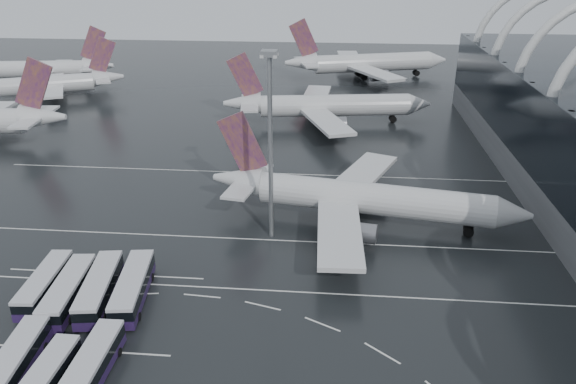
# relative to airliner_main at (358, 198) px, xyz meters

# --- Properties ---
(ground) EXTENTS (420.00, 420.00, 0.00)m
(ground) POSITION_rel_airliner_main_xyz_m (-11.42, -19.41, -4.42)
(ground) COLOR black
(ground) RESTS_ON ground
(lane_marking_near) EXTENTS (120.00, 0.25, 0.01)m
(lane_marking_near) POSITION_rel_airliner_main_xyz_m (-11.42, -21.41, -4.42)
(lane_marking_near) COLOR white
(lane_marking_near) RESTS_ON ground
(lane_marking_mid) EXTENTS (120.00, 0.25, 0.01)m
(lane_marking_mid) POSITION_rel_airliner_main_xyz_m (-11.42, -7.41, -4.42)
(lane_marking_mid) COLOR white
(lane_marking_mid) RESTS_ON ground
(lane_marking_far) EXTENTS (120.00, 0.25, 0.01)m
(lane_marking_far) POSITION_rel_airliner_main_xyz_m (-11.42, 20.59, -4.42)
(lane_marking_far) COLOR white
(lane_marking_far) RESTS_ON ground
(bus_bay_line_south) EXTENTS (28.00, 0.25, 0.01)m
(bus_bay_line_south) POSITION_rel_airliner_main_xyz_m (-35.42, -35.41, -4.42)
(bus_bay_line_south) COLOR white
(bus_bay_line_south) RESTS_ON ground
(bus_bay_line_north) EXTENTS (28.00, 0.25, 0.01)m
(bus_bay_line_north) POSITION_rel_airliner_main_xyz_m (-35.42, -19.41, -4.42)
(bus_bay_line_north) COLOR white
(bus_bay_line_north) RESTS_ON ground
(airliner_main) EXTENTS (52.04, 45.07, 17.66)m
(airliner_main) POSITION_rel_airliner_main_xyz_m (0.00, 0.00, 0.00)
(airliner_main) COLOR silver
(airliner_main) RESTS_ON ground
(airliner_gate_b) EXTENTS (53.38, 47.52, 18.54)m
(airliner_gate_b) POSITION_rel_airliner_main_xyz_m (-7.33, 56.41, 0.22)
(airliner_gate_b) COLOR silver
(airliner_gate_b) RESTS_ON ground
(airliner_gate_c) EXTENTS (57.20, 52.04, 20.74)m
(airliner_gate_c) POSITION_rel_airliner_main_xyz_m (4.71, 112.13, 0.76)
(airliner_gate_c) COLOR silver
(airliner_gate_c) RESTS_ON ground
(jet_remote_mid) EXTENTS (39.04, 31.88, 17.82)m
(jet_remote_mid) POSITION_rel_airliner_main_xyz_m (-87.74, 74.51, 0.18)
(jet_remote_mid) COLOR silver
(jet_remote_mid) RESTS_ON ground
(jet_remote_far) EXTENTS (43.28, 34.97, 18.83)m
(jet_remote_far) POSITION_rel_airliner_main_xyz_m (-99.22, 94.29, 0.44)
(jet_remote_far) COLOR silver
(jet_remote_far) RESTS_ON ground
(bus_row_near_a) EXTENTS (3.89, 13.10, 3.18)m
(bus_row_near_a) POSITION_rel_airliner_main_xyz_m (-41.09, -25.17, -2.67)
(bus_row_near_a) COLOR #241541
(bus_row_near_a) RESTS_ON ground
(bus_row_near_b) EXTENTS (4.39, 13.87, 3.36)m
(bus_row_near_b) POSITION_rel_airliner_main_xyz_m (-37.17, -26.63, -2.58)
(bus_row_near_b) COLOR #241541
(bus_row_near_b) RESTS_ON ground
(bus_row_near_c) EXTENTS (5.14, 14.29, 3.44)m
(bus_row_near_c) POSITION_rel_airliner_main_xyz_m (-33.43, -25.70, -2.53)
(bus_row_near_c) COLOR #241541
(bus_row_near_c) RESTS_ON ground
(bus_row_near_d) EXTENTS (4.99, 14.32, 3.45)m
(bus_row_near_d) POSITION_rel_airliner_main_xyz_m (-29.22, -25.13, -2.52)
(bus_row_near_d) COLOR #241541
(bus_row_near_d) RESTS_ON ground
(bus_row_far_a) EXTENTS (4.00, 13.03, 3.16)m
(bus_row_far_a) POSITION_rel_airliner_main_xyz_m (-36.89, -39.99, -2.69)
(bus_row_far_a) COLOR #241541
(bus_row_far_a) RESTS_ON ground
(bus_row_far_b) EXTENTS (3.01, 12.13, 2.98)m
(bus_row_far_b) POSITION_rel_airliner_main_xyz_m (-32.50, -42.45, -2.79)
(bus_row_far_b) COLOR #241541
(bus_row_far_b) RESTS_ON ground
(bus_row_far_c) EXTENTS (3.26, 13.01, 3.19)m
(bus_row_far_c) POSITION_rel_airliner_main_xyz_m (-28.48, -40.09, -2.67)
(bus_row_far_c) COLOR #241541
(bus_row_far_c) RESTS_ON ground
(floodlight_mast) EXTENTS (2.22, 2.22, 29.02)m
(floodlight_mast) POSITION_rel_airliner_main_xyz_m (-13.50, -6.02, 13.83)
(floodlight_mast) COLOR gray
(floodlight_mast) RESTS_ON ground
(gse_cart_belly_b) EXTENTS (1.93, 1.14, 1.05)m
(gse_cart_belly_b) POSITION_rel_airliner_main_xyz_m (8.39, 7.11, -3.90)
(gse_cart_belly_b) COLOR slate
(gse_cart_belly_b) RESTS_ON ground
(gse_cart_belly_d) EXTENTS (2.04, 1.21, 1.11)m
(gse_cart_belly_d) POSITION_rel_airliner_main_xyz_m (20.25, 6.07, -3.87)
(gse_cart_belly_d) COLOR slate
(gse_cart_belly_d) RESTS_ON ground
(gse_cart_belly_e) EXTENTS (1.99, 1.18, 1.09)m
(gse_cart_belly_e) POSITION_rel_airliner_main_xyz_m (2.31, 7.90, -3.88)
(gse_cart_belly_e) COLOR gold
(gse_cart_belly_e) RESTS_ON ground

